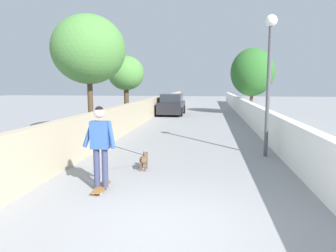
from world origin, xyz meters
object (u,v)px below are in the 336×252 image
(tree_left_near, at_px, (89,50))
(tree_left_mid, at_px, (126,74))
(car_near, at_px, (172,105))
(person_skateboarder, at_px, (100,140))
(tree_right_far, at_px, (252,72))
(lamp_post, at_px, (269,61))
(skateboard, at_px, (101,187))
(dog, at_px, (144,159))

(tree_left_near, bearing_deg, tree_left_mid, -0.07)
(car_near, bearing_deg, person_skateboarder, -178.32)
(tree_right_far, relative_size, lamp_post, 1.13)
(skateboard, distance_m, dog, 1.79)
(tree_right_far, xyz_separation_m, skateboard, (-17.41, 5.38, -3.05))
(tree_left_near, bearing_deg, lamp_post, -108.48)
(dog, bearing_deg, lamp_post, -59.86)
(skateboard, height_order, dog, dog)
(tree_left_near, bearing_deg, tree_right_far, -34.59)
(tree_left_near, bearing_deg, skateboard, -156.66)
(tree_right_far, relative_size, dog, 2.45)
(tree_left_near, bearing_deg, dog, -143.59)
(tree_left_mid, height_order, car_near, tree_left_mid)
(lamp_post, xyz_separation_m, dog, (-2.02, 3.48, -2.67))
(tree_right_far, bearing_deg, skateboard, 162.83)
(lamp_post, xyz_separation_m, skateboard, (-3.71, 4.04, -2.88))
(skateboard, bearing_deg, tree_left_mid, 12.57)
(tree_right_far, height_order, dog, tree_right_far)
(tree_left_mid, xyz_separation_m, tree_right_far, (6.00, -7.92, 0.27))
(lamp_post, height_order, car_near, lamp_post)
(lamp_post, relative_size, car_near, 1.08)
(tree_right_far, height_order, person_skateboarder, tree_right_far)
(tree_left_near, height_order, car_near, tree_left_near)
(tree_left_mid, distance_m, dog, 10.53)
(tree_left_mid, relative_size, dog, 1.94)
(tree_right_far, bearing_deg, car_near, 98.51)
(person_skateboarder, relative_size, car_near, 0.43)
(tree_left_near, height_order, dog, tree_left_near)
(tree_left_mid, height_order, lamp_post, lamp_post)
(tree_left_near, xyz_separation_m, lamp_post, (-2.20, -6.59, -0.66))
(tree_right_far, relative_size, skateboard, 6.05)
(tree_left_mid, xyz_separation_m, dog, (-9.72, -3.11, -2.58))
(skateboard, bearing_deg, tree_left_near, 23.34)
(tree_left_mid, distance_m, lamp_post, 10.14)
(person_skateboarder, bearing_deg, tree_left_near, 23.34)
(tree_left_near, distance_m, lamp_post, 6.98)
(tree_right_far, height_order, skateboard, tree_right_far)
(person_skateboarder, xyz_separation_m, dog, (1.69, -0.57, -0.82))
(dog, bearing_deg, tree_right_far, -17.03)
(person_skateboarder, bearing_deg, lamp_post, -47.50)
(dog, xyz_separation_m, car_near, (14.85, 1.05, 0.44))
(lamp_post, height_order, dog, lamp_post)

